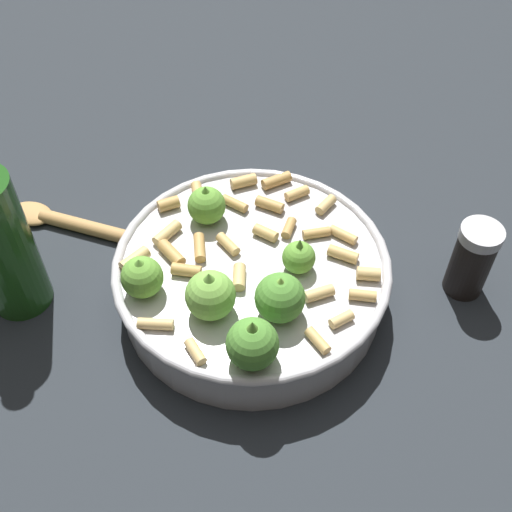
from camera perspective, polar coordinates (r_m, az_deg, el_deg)
name	(u,v)px	position (r m, az deg, el deg)	size (l,w,h in m)	color
ground_plane	(256,296)	(0.66, 0.00, -3.57)	(2.40, 2.40, 0.00)	#23282D
cooking_pan	(254,277)	(0.63, -0.17, -1.90)	(0.27, 0.27, 0.11)	#B7B7BC
pepper_shaker	(476,260)	(0.67, 19.07, -0.30)	(0.04, 0.04, 0.09)	black
olive_oil_bottle	(4,238)	(0.64, -21.57, 1.50)	(0.06, 0.06, 0.21)	#1E4C19
wooden_spoon	(99,230)	(0.73, -13.88, 2.31)	(0.11, 0.24, 0.02)	#B2844C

